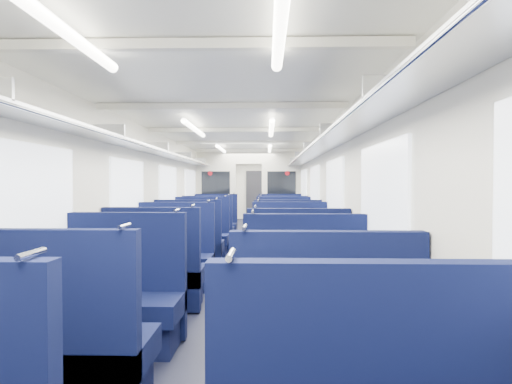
{
  "coord_description": "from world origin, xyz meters",
  "views": [
    {
      "loc": [
        0.48,
        -8.52,
        1.48
      ],
      "look_at": [
        0.19,
        3.0,
        1.24
      ],
      "focal_mm": 29.56,
      "sensor_mm": 36.0,
      "label": 1
    }
  ],
  "objects": [
    {
      "name": "wall_left",
      "position": [
        -1.4,
        0.0,
        1.18
      ],
      "size": [
        0.02,
        18.0,
        2.35
      ],
      "primitive_type": "cube",
      "color": "silver",
      "rests_on": "floor"
    },
    {
      "name": "floor",
      "position": [
        0.0,
        0.0,
        0.0
      ],
      "size": [
        2.8,
        18.0,
        0.01
      ],
      "primitive_type": "cube",
      "color": "black",
      "rests_on": "ground"
    },
    {
      "name": "luggage_rack_left",
      "position": [
        -1.21,
        0.0,
        1.97
      ],
      "size": [
        0.36,
        17.4,
        0.18
      ],
      "color": "#B2B5BA",
      "rests_on": "wall_left"
    },
    {
      "name": "seat_16",
      "position": [
        -0.83,
        0.91,
        0.38
      ],
      "size": [
        1.11,
        0.62,
        1.24
      ],
      "color": "#0C133C",
      "rests_on": "floor"
    },
    {
      "name": "seat_10",
      "position": [
        -0.83,
        -2.61,
        0.38
      ],
      "size": [
        1.11,
        0.62,
        1.24
      ],
      "color": "#0C133C",
      "rests_on": "floor"
    },
    {
      "name": "seat_17",
      "position": [
        0.83,
        0.84,
        0.38
      ],
      "size": [
        1.11,
        0.62,
        1.24
      ],
      "color": "#0C133C",
      "rests_on": "floor"
    },
    {
      "name": "seat_11",
      "position": [
        0.83,
        -2.46,
        0.38
      ],
      "size": [
        1.11,
        0.62,
        1.24
      ],
      "color": "#0C133C",
      "rests_on": "floor"
    },
    {
      "name": "wall_right",
      "position": [
        1.4,
        0.0,
        1.18
      ],
      "size": [
        0.02,
        18.0,
        2.35
      ],
      "primitive_type": "cube",
      "color": "silver",
      "rests_on": "floor"
    },
    {
      "name": "seat_14",
      "position": [
        -0.83,
        -0.19,
        0.38
      ],
      "size": [
        1.11,
        0.62,
        1.24
      ],
      "color": "#0C133C",
      "rests_on": "floor"
    },
    {
      "name": "seat_13",
      "position": [
        0.83,
        -1.4,
        0.38
      ],
      "size": [
        1.11,
        0.62,
        1.24
      ],
      "color": "#0C133C",
      "rests_on": "floor"
    },
    {
      "name": "seat_4",
      "position": [
        -0.83,
        -5.9,
        0.38
      ],
      "size": [
        1.11,
        0.62,
        1.24
      ],
      "color": "#0C133C",
      "rests_on": "floor"
    },
    {
      "name": "dado_right",
      "position": [
        1.39,
        0.0,
        0.35
      ],
      "size": [
        0.03,
        17.9,
        0.7
      ],
      "primitive_type": "cube",
      "color": "black",
      "rests_on": "floor"
    },
    {
      "name": "windows",
      "position": [
        0.0,
        -0.46,
        1.42
      ],
      "size": [
        2.78,
        15.6,
        0.75
      ],
      "color": "white",
      "rests_on": "wall_left"
    },
    {
      "name": "seat_9",
      "position": [
        0.83,
        -3.79,
        0.38
      ],
      "size": [
        1.11,
        0.62,
        1.24
      ],
      "color": "#0C133C",
      "rests_on": "floor"
    },
    {
      "name": "seat_7",
      "position": [
        0.83,
        -4.91,
        0.38
      ],
      "size": [
        1.11,
        0.62,
        1.24
      ],
      "color": "#0C133C",
      "rests_on": "floor"
    },
    {
      "name": "seat_12",
      "position": [
        -0.83,
        -1.39,
        0.38
      ],
      "size": [
        1.11,
        0.62,
        1.24
      ],
      "color": "#0C133C",
      "rests_on": "floor"
    },
    {
      "name": "seat_6",
      "position": [
        -0.83,
        -4.77,
        0.38
      ],
      "size": [
        1.11,
        0.62,
        1.24
      ],
      "color": "#0C133C",
      "rests_on": "floor"
    },
    {
      "name": "end_door",
      "position": [
        0.0,
        8.94,
        1.0
      ],
      "size": [
        0.75,
        0.06,
        2.0
      ],
      "primitive_type": "cube",
      "color": "black",
      "rests_on": "floor"
    },
    {
      "name": "dado_left",
      "position": [
        -1.39,
        0.0,
        0.35
      ],
      "size": [
        0.03,
        17.9,
        0.7
      ],
      "primitive_type": "cube",
      "color": "black",
      "rests_on": "floor"
    },
    {
      "name": "wall_far",
      "position": [
        0.0,
        9.0,
        1.18
      ],
      "size": [
        2.8,
        0.02,
        2.35
      ],
      "primitive_type": "cube",
      "color": "silver",
      "rests_on": "floor"
    },
    {
      "name": "seat_5",
      "position": [
        0.83,
        -5.96,
        0.38
      ],
      "size": [
        1.11,
        0.62,
        1.24
      ],
      "color": "#0C133C",
      "rests_on": "floor"
    },
    {
      "name": "seat_15",
      "position": [
        0.83,
        -0.15,
        0.38
      ],
      "size": [
        1.11,
        0.62,
        1.24
      ],
      "color": "#0C133C",
      "rests_on": "floor"
    },
    {
      "name": "seat_19",
      "position": [
        0.83,
        2.15,
        0.38
      ],
      "size": [
        1.11,
        0.62,
        1.24
      ],
      "color": "#0C133C",
      "rests_on": "floor"
    },
    {
      "name": "seat_8",
      "position": [
        -0.83,
        -3.61,
        0.38
      ],
      "size": [
        1.11,
        0.62,
        1.24
      ],
      "color": "#0C133C",
      "rests_on": "floor"
    },
    {
      "name": "ceiling_fittings",
      "position": [
        0.0,
        -0.26,
        2.29
      ],
      "size": [
        2.7,
        16.06,
        0.11
      ],
      "color": "silver",
      "rests_on": "ceiling"
    },
    {
      "name": "luggage_rack_right",
      "position": [
        1.21,
        0.0,
        1.97
      ],
      "size": [
        0.36,
        17.4,
        0.18
      ],
      "color": "#B2B5BA",
      "rests_on": "wall_right"
    },
    {
      "name": "bulkhead",
      "position": [
        -0.0,
        2.7,
        1.23
      ],
      "size": [
        2.8,
        0.1,
        2.35
      ],
      "color": "silver",
      "rests_on": "floor"
    },
    {
      "name": "ceiling",
      "position": [
        0.0,
        0.0,
        2.35
      ],
      "size": [
        2.8,
        18.0,
        0.01
      ],
      "primitive_type": "cube",
      "color": "white",
      "rests_on": "wall_left"
    },
    {
      "name": "seat_18",
      "position": [
        -0.83,
        2.09,
        0.38
      ],
      "size": [
        1.11,
        0.62,
        1.24
      ],
      "color": "#0C133C",
      "rests_on": "floor"
    }
  ]
}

